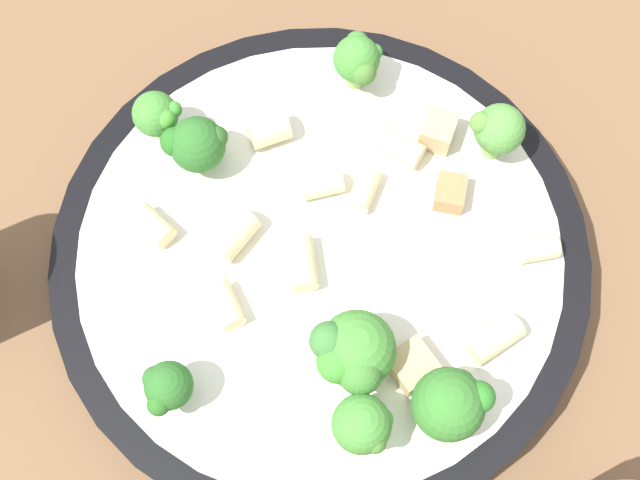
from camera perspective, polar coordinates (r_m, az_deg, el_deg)
name	(u,v)px	position (r m, az deg, el deg)	size (l,w,h in m)	color
ground_plane	(320,268)	(0.47, 0.00, -1.99)	(2.00, 2.00, 0.00)	brown
pasta_bowl	(320,256)	(0.46, 0.00, -1.14)	(0.30, 0.30, 0.03)	black
broccoli_floret_0	(160,112)	(0.47, -11.34, 8.90)	(0.03, 0.03, 0.04)	#84AD60
broccoli_floret_1	(451,403)	(0.40, 9.30, -11.37)	(0.04, 0.04, 0.04)	#9EC175
broccoli_floret_2	(363,425)	(0.39, 3.08, -12.99)	(0.03, 0.03, 0.04)	#9EC175
broccoli_floret_3	(353,353)	(0.40, 2.35, -8.01)	(0.04, 0.04, 0.04)	#93B766
broccoli_floret_4	(194,147)	(0.45, -8.96, 6.58)	(0.03, 0.03, 0.04)	#9EC175
broccoli_floret_5	(167,387)	(0.41, -10.85, -10.20)	(0.03, 0.03, 0.03)	#84AD60
broccoli_floret_6	(497,131)	(0.46, 12.48, 7.61)	(0.03, 0.03, 0.04)	#84AD60
broccoli_floret_7	(358,60)	(0.48, 2.71, 12.69)	(0.03, 0.03, 0.04)	#93B766
rigatoni_0	(234,235)	(0.44, -6.14, 0.37)	(0.02, 0.02, 0.03)	beige
rigatoni_1	(153,226)	(0.45, -11.78, 1.01)	(0.01, 0.01, 0.02)	beige
rigatoni_2	(269,130)	(0.47, -3.66, 7.83)	(0.02, 0.02, 0.02)	beige
rigatoni_3	(396,145)	(0.47, 5.45, 6.71)	(0.02, 0.02, 0.03)	beige
rigatoni_4	(537,249)	(0.45, 15.17, -0.59)	(0.01, 0.01, 0.02)	beige
rigatoni_5	(365,190)	(0.45, 3.21, 3.55)	(0.01, 0.01, 0.02)	beige
rigatoni_6	(226,305)	(0.43, -6.73, -4.62)	(0.01, 0.01, 0.02)	beige
rigatoni_7	(322,185)	(0.45, 0.13, 3.92)	(0.01, 0.01, 0.02)	beige
rigatoni_8	(495,340)	(0.43, 12.34, -6.93)	(0.01, 0.01, 0.03)	beige
rigatoni_9	(300,262)	(0.43, -1.43, -1.61)	(0.02, 0.02, 0.03)	beige
chicken_chunk_0	(450,193)	(0.46, 9.24, 3.32)	(0.02, 0.02, 0.01)	#A87A4C
chicken_chunk_1	(412,366)	(0.42, 6.56, -8.89)	(0.02, 0.02, 0.01)	tan
chicken_chunk_2	(438,131)	(0.47, 8.41, 7.69)	(0.02, 0.02, 0.02)	tan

